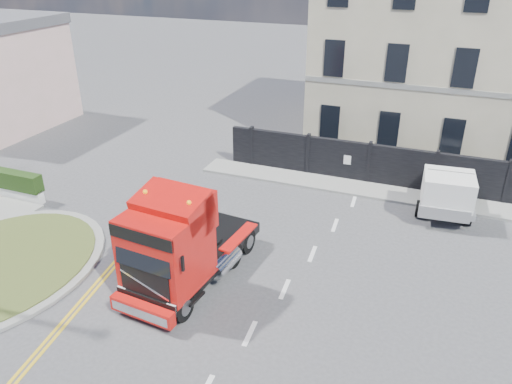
% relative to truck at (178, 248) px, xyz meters
% --- Properties ---
extents(ground, '(120.00, 120.00, 0.00)m').
position_rel_truck_xyz_m(ground, '(0.33, 1.59, -1.59)').
color(ground, '#424244').
rests_on(ground, ground).
extents(hoarding_fence, '(18.80, 0.25, 2.00)m').
position_rel_truck_xyz_m(hoarding_fence, '(6.88, 10.59, -0.59)').
color(hoarding_fence, black).
rests_on(hoarding_fence, ground).
extents(georgian_building, '(12.30, 10.30, 12.80)m').
position_rel_truck_xyz_m(georgian_building, '(6.33, 18.09, 4.19)').
color(georgian_building, beige).
rests_on(georgian_building, ground).
extents(pavement_far, '(20.00, 1.60, 0.12)m').
position_rel_truck_xyz_m(pavement_far, '(6.33, 9.69, -1.53)').
color(pavement_far, gray).
rests_on(pavement_far, ground).
extents(truck, '(2.72, 6.09, 3.54)m').
position_rel_truck_xyz_m(truck, '(0.00, 0.00, 0.00)').
color(truck, black).
rests_on(truck, ground).
extents(flatbed_pickup, '(2.36, 5.09, 2.06)m').
position_rel_truck_xyz_m(flatbed_pickup, '(7.94, 8.64, -0.48)').
color(flatbed_pickup, gray).
rests_on(flatbed_pickup, ground).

